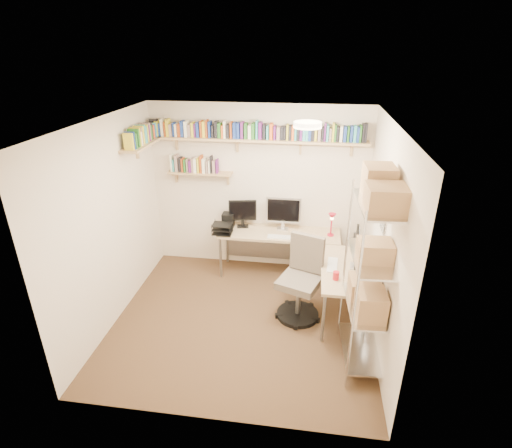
% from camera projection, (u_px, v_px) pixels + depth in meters
% --- Properties ---
extents(ground, '(3.20, 3.20, 0.00)m').
position_uv_depth(ground, '(242.00, 320.00, 5.12)').
color(ground, '#402C1B').
rests_on(ground, ground).
extents(room_shell, '(3.24, 3.04, 2.52)m').
position_uv_depth(room_shell, '(241.00, 208.00, 4.48)').
color(room_shell, beige).
rests_on(room_shell, ground).
extents(wall_shelves, '(3.12, 1.09, 0.80)m').
position_uv_depth(wall_shelves, '(227.00, 139.00, 5.50)').
color(wall_shelves, tan).
rests_on(wall_shelves, ground).
extents(corner_desk, '(2.13, 1.80, 1.20)m').
position_uv_depth(corner_desk, '(287.00, 241.00, 5.66)').
color(corner_desk, tan).
rests_on(corner_desk, ground).
extents(office_chair, '(0.62, 0.62, 1.08)m').
position_uv_depth(office_chair, '(301.00, 284.00, 5.06)').
color(office_chair, black).
rests_on(office_chair, ground).
extents(wire_rack, '(0.46, 0.88, 2.19)m').
position_uv_depth(wire_rack, '(374.00, 251.00, 3.91)').
color(wire_rack, silver).
rests_on(wire_rack, ground).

